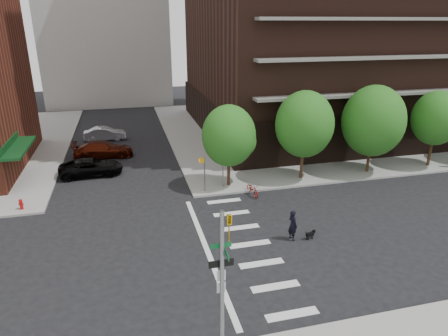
% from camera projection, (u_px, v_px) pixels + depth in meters
% --- Properties ---
extents(ground, '(120.00, 120.00, 0.00)m').
position_uv_depth(ground, '(198.00, 251.00, 22.06)').
color(ground, black).
rests_on(ground, ground).
extents(sidewalk_ne, '(39.00, 33.00, 0.15)m').
position_uv_depth(sidewalk_ne, '(329.00, 126.00, 48.15)').
color(sidewalk_ne, gray).
rests_on(sidewalk_ne, ground).
extents(crosswalk, '(3.85, 13.00, 0.01)m').
position_uv_depth(crosswalk, '(237.00, 246.00, 22.57)').
color(crosswalk, silver).
rests_on(crosswalk, ground).
extents(tree_a, '(4.00, 4.00, 5.90)m').
position_uv_depth(tree_a, '(229.00, 136.00, 29.32)').
color(tree_a, '#301E11').
rests_on(tree_a, sidewalk_ne).
extents(tree_b, '(4.50, 4.50, 6.65)m').
position_uv_depth(tree_b, '(304.00, 124.00, 30.53)').
color(tree_b, '#301E11').
rests_on(tree_b, sidewalk_ne).
extents(tree_c, '(5.00, 5.00, 6.80)m').
position_uv_depth(tree_c, '(373.00, 121.00, 31.95)').
color(tree_c, '#301E11').
rests_on(tree_c, sidewalk_ne).
extents(tree_d, '(4.00, 4.00, 6.20)m').
position_uv_depth(tree_d, '(436.00, 118.00, 33.38)').
color(tree_d, '#301E11').
rests_on(tree_d, sidewalk_ne).
extents(traffic_signal, '(0.90, 0.75, 6.00)m').
position_uv_depth(traffic_signal, '(223.00, 298.00, 14.20)').
color(traffic_signal, slate).
rests_on(traffic_signal, sidewalk_s).
extents(pedestrian_signal, '(2.18, 0.67, 2.60)m').
position_uv_depth(pedestrian_signal, '(208.00, 168.00, 29.16)').
color(pedestrian_signal, slate).
rests_on(pedestrian_signal, sidewalk_ne).
extents(fire_hydrant, '(0.24, 0.24, 0.73)m').
position_uv_depth(fire_hydrant, '(21.00, 204.00, 26.54)').
color(fire_hydrant, '#A50C0C').
rests_on(fire_hydrant, sidewalk_nw).
extents(parked_car_black, '(2.50, 5.13, 1.40)m').
position_uv_depth(parked_car_black, '(91.00, 167.00, 32.72)').
color(parked_car_black, black).
rests_on(parked_car_black, ground).
extents(parked_car_maroon, '(2.28, 5.41, 1.56)m').
position_uv_depth(parked_car_maroon, '(103.00, 149.00, 37.07)').
color(parked_car_maroon, '#3F1006').
rests_on(parked_car_maroon, ground).
extents(parked_car_silver, '(1.53, 4.34, 1.43)m').
position_uv_depth(parked_car_silver, '(105.00, 134.00, 42.50)').
color(parked_car_silver, '#ACACB5').
rests_on(parked_car_silver, ground).
extents(scooter, '(0.87, 1.88, 0.95)m').
position_uv_depth(scooter, '(253.00, 189.00, 29.03)').
color(scooter, maroon).
rests_on(scooter, ground).
extents(dog_walker, '(0.76, 0.59, 1.84)m').
position_uv_depth(dog_walker, '(293.00, 225.00, 22.96)').
color(dog_walker, black).
rests_on(dog_walker, ground).
extents(dog, '(0.62, 0.28, 0.52)m').
position_uv_depth(dog, '(310.00, 234.00, 23.19)').
color(dog, black).
rests_on(dog, ground).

